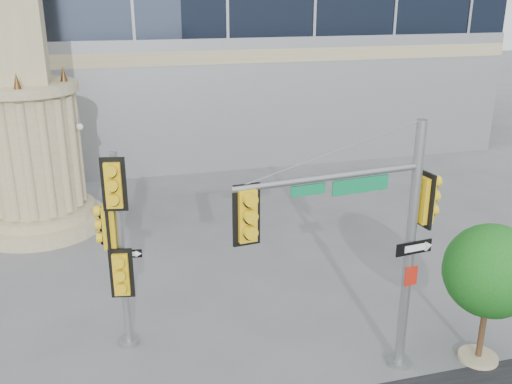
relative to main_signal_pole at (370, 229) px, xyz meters
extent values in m
plane|color=#545456|center=(-1.36, 1.61, -3.46)|extent=(120.00, 120.00, 0.00)
cylinder|color=tan|center=(-7.36, 10.61, -3.21)|extent=(4.40, 4.40, 0.50)
cylinder|color=tan|center=(-7.36, 10.61, -2.81)|extent=(3.80, 3.80, 0.30)
cylinder|color=tan|center=(-7.36, 10.61, -0.66)|extent=(3.00, 3.00, 4.00)
cylinder|color=tan|center=(-7.36, 10.61, 1.49)|extent=(3.50, 3.50, 0.30)
cone|color=#472D14|center=(-6.06, 10.61, 1.89)|extent=(0.24, 0.24, 0.50)
cylinder|color=slate|center=(1.00, 0.11, -3.41)|extent=(0.52, 0.52, 0.11)
cylinder|color=slate|center=(1.00, 0.11, -0.67)|extent=(0.20, 0.20, 5.59)
cylinder|color=slate|center=(-0.94, -0.10, 1.19)|extent=(3.90, 0.56, 0.13)
cube|color=#0E7946|center=(-0.29, -0.05, 0.96)|extent=(1.21, 0.17, 0.30)
cube|color=yellow|center=(-2.61, -0.28, 0.68)|extent=(0.54, 0.32, 1.16)
cube|color=yellow|center=(1.26, 0.14, 0.45)|extent=(0.32, 0.54, 1.16)
cube|color=black|center=(1.02, -0.02, -0.53)|extent=(0.85, 0.12, 0.28)
cube|color=red|center=(1.02, -0.02, -1.18)|extent=(0.30, 0.06, 0.43)
cylinder|color=slate|center=(-4.79, 2.50, -3.40)|extent=(0.46, 0.46, 0.11)
cylinder|color=slate|center=(-4.79, 2.50, -1.09)|extent=(0.17, 0.17, 4.74)
cube|color=yellow|center=(-4.83, 2.29, 0.62)|extent=(0.56, 0.36, 1.19)
cube|color=yellow|center=(-4.99, 2.54, -0.43)|extent=(0.36, 0.56, 1.19)
cube|color=yellow|center=(-4.83, 2.29, -1.47)|extent=(0.56, 0.36, 1.19)
cube|color=black|center=(-4.64, 2.35, -1.04)|extent=(0.58, 0.14, 0.19)
cylinder|color=tan|center=(2.85, -0.19, -3.41)|extent=(0.88, 0.88, 0.10)
cylinder|color=#382314|center=(2.85, -0.19, -2.58)|extent=(0.14, 0.14, 1.75)
sphere|color=#124F12|center=(2.85, -0.19, -1.22)|extent=(2.05, 2.05, 2.05)
sphere|color=#124F12|center=(3.29, 0.06, -1.51)|extent=(1.27, 1.27, 1.27)
sphere|color=#124F12|center=(2.51, -0.43, -1.46)|extent=(1.07, 1.07, 1.07)
camera|label=1|loc=(-4.93, -9.45, 4.44)|focal=40.00mm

